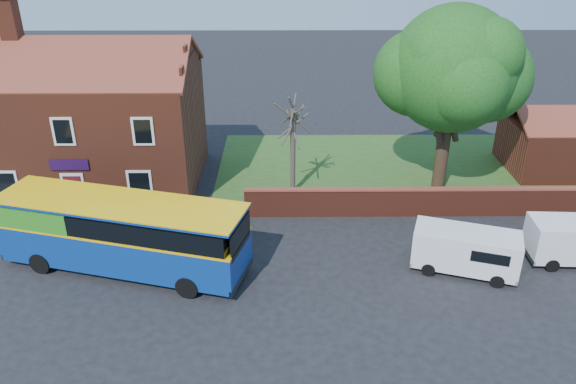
{
  "coord_description": "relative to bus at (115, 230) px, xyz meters",
  "views": [
    {
      "loc": [
        4.1,
        -19.13,
        14.39
      ],
      "look_at": [
        4.27,
        5.0,
        2.4
      ],
      "focal_mm": 35.0,
      "sensor_mm": 36.0,
      "label": 1
    }
  ],
  "objects": [
    {
      "name": "pavement",
      "position": [
        -3.65,
        3.5,
        -1.84
      ],
      "size": [
        18.0,
        3.5,
        0.12
      ],
      "primitive_type": "cube",
      "color": "gray",
      "rests_on": "ground"
    },
    {
      "name": "shop_building",
      "position": [
        -3.67,
        9.25,
        1.51
      ],
      "size": [
        12.3,
        8.13,
        10.5
      ],
      "color": "brown",
      "rests_on": "ground"
    },
    {
      "name": "outbuilding",
      "position": [
        25.35,
        10.75,
        -0.3
      ],
      "size": [
        8.2,
        5.06,
        4.17
      ],
      "color": "maroon",
      "rests_on": "ground"
    },
    {
      "name": "grass_strip",
      "position": [
        16.35,
        10.75,
        -1.88
      ],
      "size": [
        26.0,
        12.0,
        0.04
      ],
      "primitive_type": "cube",
      "color": "#426B28",
      "rests_on": "ground"
    },
    {
      "name": "boundary_wall",
      "position": [
        16.35,
        4.75,
        -1.09
      ],
      "size": [
        22.0,
        0.38,
        1.6
      ],
      "color": "maroon",
      "rests_on": "ground"
    },
    {
      "name": "bus",
      "position": [
        0.0,
        0.0,
        0.0
      ],
      "size": [
        11.38,
        5.58,
        3.36
      ],
      "rotation": [
        0.0,
        0.0,
        -0.26
      ],
      "color": "navy",
      "rests_on": "ground"
    },
    {
      "name": "van_near",
      "position": [
        15.47,
        -0.42,
        -0.79
      ],
      "size": [
        4.86,
        3.13,
        1.99
      ],
      "rotation": [
        0.0,
        0.0,
        -0.32
      ],
      "color": "white",
      "rests_on": "ground"
    },
    {
      "name": "bare_tree",
      "position": [
        7.93,
        7.54,
        0.91
      ],
      "size": [
        2.05,
        2.45,
        5.48
      ],
      "color": "#4C4238",
      "rests_on": "ground"
    },
    {
      "name": "large_tree",
      "position": [
        16.48,
        8.18,
        4.92
      ],
      "size": [
        8.54,
        6.76,
        10.42
      ],
      "color": "black",
      "rests_on": "ground"
    },
    {
      "name": "ground",
      "position": [
        3.35,
        -2.25,
        -1.9
      ],
      "size": [
        120.0,
        120.0,
        0.0
      ],
      "primitive_type": "plane",
      "color": "black",
      "rests_on": "ground"
    },
    {
      "name": "kerb",
      "position": [
        -3.65,
        1.75,
        -1.83
      ],
      "size": [
        18.0,
        0.15,
        0.14
      ],
      "primitive_type": "cube",
      "color": "slate",
      "rests_on": "ground"
    }
  ]
}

